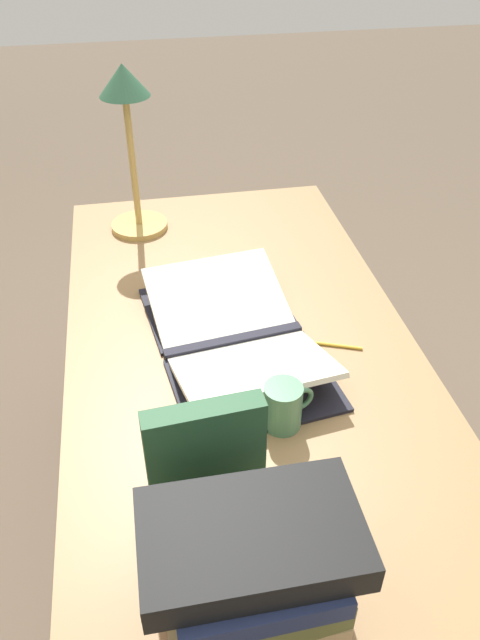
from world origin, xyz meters
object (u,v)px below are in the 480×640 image
object	(u,v)px
reading_lamp	(128,121)
pencil	(326,344)
book_standing_upright	(206,465)
open_book	(234,336)
book_stack_tall	(251,570)
coffee_mug	(284,406)

from	to	relation	value
reading_lamp	pencil	distance (m)	0.77
pencil	book_standing_upright	bearing A→B (deg)	140.41
open_book	book_stack_tall	xyz separation A→B (m)	(-0.59, 0.08, 0.08)
reading_lamp	pencil	world-z (taller)	reading_lamp
open_book	pencil	world-z (taller)	open_book
coffee_mug	pencil	world-z (taller)	coffee_mug
book_stack_tall	book_standing_upright	bearing A→B (deg)	11.62
coffee_mug	book_stack_tall	bearing A→B (deg)	159.12
book_stack_tall	book_standing_upright	xyz separation A→B (m)	(0.17, 0.04, 0.01)
book_standing_upright	coffee_mug	size ratio (longest dim) A/B	2.42
book_stack_tall	coffee_mug	size ratio (longest dim) A/B	2.79
open_book	book_standing_upright	world-z (taller)	book_standing_upright
reading_lamp	coffee_mug	distance (m)	0.88
open_book	pencil	size ratio (longest dim) A/B	3.81
open_book	coffee_mug	distance (m)	0.25
book_standing_upright	book_stack_tall	bearing A→B (deg)	-172.91
open_book	reading_lamp	xyz separation A→B (m)	(0.56, 0.17, 0.29)
open_book	reading_lamp	world-z (taller)	reading_lamp
book_standing_upright	coffee_mug	world-z (taller)	book_standing_upright
book_stack_tall	reading_lamp	xyz separation A→B (m)	(1.16, 0.09, 0.20)
open_book	book_stack_tall	bearing A→B (deg)	164.54
open_book	coffee_mug	size ratio (longest dim) A/B	5.56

